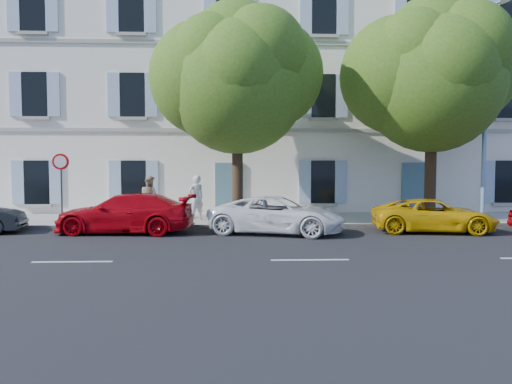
{
  "coord_description": "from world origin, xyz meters",
  "views": [
    {
      "loc": [
        -1.9,
        -16.55,
        2.48
      ],
      "look_at": [
        -1.13,
        2.0,
        1.4
      ],
      "focal_mm": 35.0,
      "sensor_mm": 36.0,
      "label": 1
    }
  ],
  "objects_px": {
    "car_yellow_supercar": "(434,215)",
    "pedestrian_b": "(150,197)",
    "tree_right": "(432,83)",
    "road_sign": "(61,173)",
    "car_white_coupe": "(277,215)",
    "tree_left": "(237,85)",
    "street_lamp": "(487,101)",
    "pedestrian_a": "(196,198)",
    "car_red_coupe": "(125,213)"
  },
  "relations": [
    {
      "from": "street_lamp",
      "to": "road_sign",
      "type": "bearing_deg",
      "value": 179.46
    },
    {
      "from": "car_white_coupe",
      "to": "street_lamp",
      "type": "xyz_separation_m",
      "value": [
        8.32,
        1.73,
        4.22
      ]
    },
    {
      "from": "street_lamp",
      "to": "car_yellow_supercar",
      "type": "bearing_deg",
      "value": -149.15
    },
    {
      "from": "tree_left",
      "to": "road_sign",
      "type": "relative_size",
      "value": 3.07
    },
    {
      "from": "car_yellow_supercar",
      "to": "road_sign",
      "type": "relative_size",
      "value": 1.61
    },
    {
      "from": "tree_left",
      "to": "street_lamp",
      "type": "bearing_deg",
      "value": -1.49
    },
    {
      "from": "road_sign",
      "to": "pedestrian_b",
      "type": "distance_m",
      "value": 3.59
    },
    {
      "from": "pedestrian_a",
      "to": "pedestrian_b",
      "type": "xyz_separation_m",
      "value": [
        -1.95,
        0.29,
        -0.01
      ]
    },
    {
      "from": "car_red_coupe",
      "to": "tree_right",
      "type": "relative_size",
      "value": 0.56
    },
    {
      "from": "pedestrian_b",
      "to": "street_lamp",
      "type": "bearing_deg",
      "value": -146.68
    },
    {
      "from": "road_sign",
      "to": "pedestrian_a",
      "type": "distance_m",
      "value": 5.28
    },
    {
      "from": "tree_right",
      "to": "pedestrian_a",
      "type": "xyz_separation_m",
      "value": [
        -9.48,
        0.71,
        -4.63
      ]
    },
    {
      "from": "tree_right",
      "to": "tree_left",
      "type": "bearing_deg",
      "value": -176.84
    },
    {
      "from": "car_white_coupe",
      "to": "tree_left",
      "type": "height_order",
      "value": "tree_left"
    },
    {
      "from": "car_yellow_supercar",
      "to": "pedestrian_b",
      "type": "height_order",
      "value": "pedestrian_b"
    },
    {
      "from": "tree_right",
      "to": "pedestrian_b",
      "type": "relative_size",
      "value": 4.79
    },
    {
      "from": "car_red_coupe",
      "to": "pedestrian_b",
      "type": "height_order",
      "value": "pedestrian_b"
    },
    {
      "from": "car_red_coupe",
      "to": "tree_right",
      "type": "bearing_deg",
      "value": 105.34
    },
    {
      "from": "car_red_coupe",
      "to": "tree_left",
      "type": "xyz_separation_m",
      "value": [
        3.99,
        1.65,
        4.77
      ]
    },
    {
      "from": "car_red_coupe",
      "to": "street_lamp",
      "type": "height_order",
      "value": "street_lamp"
    },
    {
      "from": "tree_left",
      "to": "road_sign",
      "type": "distance_m",
      "value": 7.53
    },
    {
      "from": "tree_right",
      "to": "road_sign",
      "type": "bearing_deg",
      "value": -177.91
    },
    {
      "from": "car_red_coupe",
      "to": "car_white_coupe",
      "type": "xyz_separation_m",
      "value": [
        5.37,
        -0.34,
        -0.04
      ]
    },
    {
      "from": "tree_right",
      "to": "pedestrian_a",
      "type": "bearing_deg",
      "value": 175.69
    },
    {
      "from": "road_sign",
      "to": "pedestrian_b",
      "type": "xyz_separation_m",
      "value": [
        3.08,
        1.53,
        -1.04
      ]
    },
    {
      "from": "tree_right",
      "to": "car_yellow_supercar",
      "type": "bearing_deg",
      "value": -108.39
    },
    {
      "from": "tree_right",
      "to": "pedestrian_b",
      "type": "distance_m",
      "value": 12.37
    },
    {
      "from": "car_yellow_supercar",
      "to": "pedestrian_b",
      "type": "xyz_separation_m",
      "value": [
        -10.67,
        3.29,
        0.45
      ]
    },
    {
      "from": "tree_left",
      "to": "pedestrian_a",
      "type": "bearing_deg",
      "value": 145.9
    },
    {
      "from": "street_lamp",
      "to": "pedestrian_a",
      "type": "distance_m",
      "value": 12.1
    },
    {
      "from": "car_red_coupe",
      "to": "street_lamp",
      "type": "distance_m",
      "value": 14.38
    },
    {
      "from": "pedestrian_b",
      "to": "tree_right",
      "type": "bearing_deg",
      "value": -144.5
    },
    {
      "from": "street_lamp",
      "to": "pedestrian_b",
      "type": "height_order",
      "value": "street_lamp"
    },
    {
      "from": "pedestrian_b",
      "to": "tree_left",
      "type": "bearing_deg",
      "value": -160.98
    },
    {
      "from": "car_red_coupe",
      "to": "car_white_coupe",
      "type": "relative_size",
      "value": 1.02
    },
    {
      "from": "street_lamp",
      "to": "pedestrian_a",
      "type": "xyz_separation_m",
      "value": [
        -11.4,
        1.4,
        -3.82
      ]
    },
    {
      "from": "street_lamp",
      "to": "pedestrian_b",
      "type": "bearing_deg",
      "value": 172.79
    },
    {
      "from": "car_yellow_supercar",
      "to": "tree_left",
      "type": "height_order",
      "value": "tree_left"
    },
    {
      "from": "car_red_coupe",
      "to": "pedestrian_a",
      "type": "height_order",
      "value": "pedestrian_a"
    },
    {
      "from": "tree_left",
      "to": "street_lamp",
      "type": "height_order",
      "value": "street_lamp"
    },
    {
      "from": "tree_right",
      "to": "pedestrian_b",
      "type": "bearing_deg",
      "value": 174.97
    },
    {
      "from": "car_white_coupe",
      "to": "street_lamp",
      "type": "relative_size",
      "value": 0.57
    },
    {
      "from": "car_yellow_supercar",
      "to": "street_lamp",
      "type": "xyz_separation_m",
      "value": [
        2.68,
        1.6,
        4.28
      ]
    },
    {
      "from": "tree_right",
      "to": "pedestrian_b",
      "type": "height_order",
      "value": "tree_right"
    },
    {
      "from": "pedestrian_b",
      "to": "road_sign",
      "type": "bearing_deg",
      "value": 67.02
    },
    {
      "from": "car_red_coupe",
      "to": "tree_left",
      "type": "relative_size",
      "value": 0.59
    },
    {
      "from": "pedestrian_a",
      "to": "car_red_coupe",
      "type": "bearing_deg",
      "value": 18.16
    },
    {
      "from": "tree_right",
      "to": "street_lamp",
      "type": "height_order",
      "value": "tree_right"
    },
    {
      "from": "car_white_coupe",
      "to": "car_yellow_supercar",
      "type": "distance_m",
      "value": 5.65
    },
    {
      "from": "car_white_coupe",
      "to": "tree_left",
      "type": "distance_m",
      "value": 5.39
    }
  ]
}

